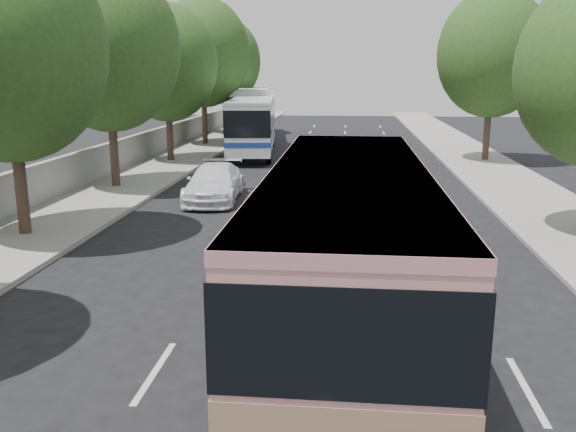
# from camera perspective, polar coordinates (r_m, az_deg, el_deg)

# --- Properties ---
(ground) EXTENTS (120.00, 120.00, 0.00)m
(ground) POSITION_cam_1_polar(r_m,az_deg,el_deg) (12.26, -0.80, -10.47)
(ground) COLOR black
(ground) RESTS_ON ground
(sidewalk_left) EXTENTS (4.00, 90.00, 0.15)m
(sidewalk_left) POSITION_cam_1_polar(r_m,az_deg,el_deg) (33.00, -11.70, 4.58)
(sidewalk_left) COLOR #9E998E
(sidewalk_left) RESTS_ON ground
(sidewalk_right) EXTENTS (4.00, 90.00, 0.12)m
(sidewalk_right) POSITION_cam_1_polar(r_m,az_deg,el_deg) (32.35, 18.52, 3.97)
(sidewalk_right) COLOR #9E998E
(sidewalk_right) RESTS_ON ground
(low_wall) EXTENTS (0.30, 90.00, 1.50)m
(low_wall) POSITION_cam_1_polar(r_m,az_deg,el_deg) (33.47, -14.72, 5.97)
(low_wall) COLOR #9E998E
(low_wall) RESTS_ON sidewalk_left
(tree_left_b) EXTENTS (5.70, 5.70, 8.88)m
(tree_left_b) POSITION_cam_1_polar(r_m,az_deg,el_deg) (19.66, -24.77, 14.70)
(tree_left_b) COLOR #38281E
(tree_left_b) RESTS_ON ground
(tree_left_c) EXTENTS (6.00, 6.00, 9.35)m
(tree_left_c) POSITION_cam_1_polar(r_m,az_deg,el_deg) (26.99, -16.48, 15.32)
(tree_left_c) COLOR #38281E
(tree_left_c) RESTS_ON ground
(tree_left_d) EXTENTS (5.52, 5.52, 8.60)m
(tree_left_d) POSITION_cam_1_polar(r_m,az_deg,el_deg) (34.51, -11.21, 14.24)
(tree_left_d) COLOR #38281E
(tree_left_d) RESTS_ON ground
(tree_left_e) EXTENTS (6.30, 6.30, 9.82)m
(tree_left_e) POSITION_cam_1_polar(r_m,az_deg,el_deg) (42.24, -7.93, 15.24)
(tree_left_e) COLOR #38281E
(tree_left_e) RESTS_ON ground
(tree_left_f) EXTENTS (5.88, 5.88, 9.16)m
(tree_left_f) POSITION_cam_1_polar(r_m,az_deg,el_deg) (50.09, -5.96, 14.49)
(tree_left_f) COLOR #38281E
(tree_left_f) RESTS_ON ground
(tree_right_far) EXTENTS (6.00, 6.00, 9.35)m
(tree_right_far) POSITION_cam_1_polar(r_m,az_deg,el_deg) (35.97, 18.78, 14.54)
(tree_right_far) COLOR #38281E
(tree_right_far) RESTS_ON ground
(pink_bus) EXTENTS (2.70, 10.50, 3.35)m
(pink_bus) POSITION_cam_1_polar(r_m,az_deg,el_deg) (10.90, 5.60, -1.98)
(pink_bus) COLOR #D28789
(pink_bus) RESTS_ON ground
(pink_taxi) EXTENTS (1.72, 3.95, 1.32)m
(pink_taxi) POSITION_cam_1_polar(r_m,az_deg,el_deg) (22.32, 2.89, 2.26)
(pink_taxi) COLOR #D61274
(pink_taxi) RESTS_ON ground
(white_pickup) EXTENTS (2.22, 4.91, 1.39)m
(white_pickup) POSITION_cam_1_polar(r_m,az_deg,el_deg) (24.12, -6.92, 3.10)
(white_pickup) COLOR white
(white_pickup) RESTS_ON ground
(tour_coach_front) EXTENTS (3.57, 11.51, 3.39)m
(tour_coach_front) POSITION_cam_1_polar(r_m,az_deg,el_deg) (37.42, -3.30, 8.87)
(tour_coach_front) COLOR silver
(tour_coach_front) RESTS_ON ground
(tour_coach_rear) EXTENTS (4.27, 12.65, 3.71)m
(tour_coach_rear) POSITION_cam_1_polar(r_m,az_deg,el_deg) (47.56, -3.60, 10.06)
(tour_coach_rear) COLOR silver
(tour_coach_rear) RESTS_ON ground
(taxi_roof_sign) EXTENTS (0.56, 0.20, 0.18)m
(taxi_roof_sign) POSITION_cam_1_polar(r_m,az_deg,el_deg) (22.18, 2.91, 4.16)
(taxi_roof_sign) COLOR silver
(taxi_roof_sign) RESTS_ON pink_taxi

